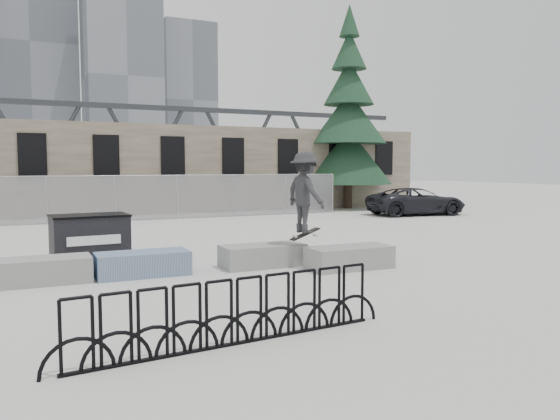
# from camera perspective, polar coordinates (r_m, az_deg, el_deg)

# --- Properties ---
(ground) EXTENTS (120.00, 120.00, 0.00)m
(ground) POSITION_cam_1_polar(r_m,az_deg,el_deg) (12.82, -8.64, -6.30)
(ground) COLOR beige
(ground) RESTS_ON ground
(stone_wall) EXTENTS (36.00, 2.58, 4.50)m
(stone_wall) POSITION_cam_1_polar(r_m,az_deg,el_deg) (28.55, -17.99, 4.06)
(stone_wall) COLOR #695F4D
(stone_wall) RESTS_ON ground
(chainlink_fence) EXTENTS (22.06, 0.06, 2.02)m
(chainlink_fence) POSITION_cam_1_polar(r_m,az_deg,el_deg) (24.88, -16.85, 1.23)
(chainlink_fence) COLOR gray
(chainlink_fence) RESTS_ON ground
(planter_far_left) EXTENTS (2.00, 0.90, 0.53)m
(planter_far_left) POSITION_cam_1_polar(r_m,az_deg,el_deg) (12.33, -23.79, -5.73)
(planter_far_left) COLOR gray
(planter_far_left) RESTS_ON ground
(planter_center_left) EXTENTS (2.00, 0.90, 0.53)m
(planter_center_left) POSITION_cam_1_polar(r_m,az_deg,el_deg) (12.46, -14.16, -5.37)
(planter_center_left) COLOR #2C5286
(planter_center_left) RESTS_ON ground
(planter_center_right) EXTENTS (2.00, 0.90, 0.53)m
(planter_center_right) POSITION_cam_1_polar(r_m,az_deg,el_deg) (13.18, -1.82, -4.69)
(planter_center_right) COLOR gray
(planter_center_right) RESTS_ON ground
(planter_offset) EXTENTS (2.00, 0.90, 0.53)m
(planter_offset) POSITION_cam_1_polar(r_m,az_deg,el_deg) (13.01, 7.27, -4.85)
(planter_offset) COLOR gray
(planter_offset) RESTS_ON ground
(dumpster) EXTENTS (1.92, 1.27, 1.21)m
(dumpster) POSITION_cam_1_polar(r_m,az_deg,el_deg) (14.46, -19.25, -2.82)
(dumpster) COLOR black
(dumpster) RESTS_ON ground
(bike_rack) EXTENTS (4.92, 0.55, 0.90)m
(bike_rack) POSITION_cam_1_polar(r_m,az_deg,el_deg) (7.49, -4.78, -10.69)
(bike_rack) COLOR black
(bike_rack) RESTS_ON ground
(spruce_tree) EXTENTS (4.99, 4.99, 11.50)m
(spruce_tree) POSITION_cam_1_polar(r_m,az_deg,el_deg) (31.72, 7.17, 8.64)
(spruce_tree) COLOR #38281E
(spruce_tree) RESTS_ON ground
(skyline_towers) EXTENTS (58.00, 28.00, 48.00)m
(skyline_towers) POSITION_cam_1_polar(r_m,az_deg,el_deg) (107.51, -24.10, 14.05)
(skyline_towers) COLOR slate
(skyline_towers) RESTS_ON ground
(truss_bridge) EXTENTS (70.00, 3.00, 9.80)m
(truss_bridge) POSITION_cam_1_polar(r_m,az_deg,el_deg) (68.46, -13.73, 5.90)
(truss_bridge) COLOR #2D3033
(truss_bridge) RESTS_ON ground
(suv) EXTENTS (5.13, 2.91, 1.35)m
(suv) POSITION_cam_1_polar(r_m,az_deg,el_deg) (27.89, 14.07, 0.89)
(suv) COLOR black
(suv) RESTS_ON ground
(skateboarder) EXTENTS (0.92, 1.36, 2.11)m
(skateboarder) POSITION_cam_1_polar(r_m,az_deg,el_deg) (13.04, 2.66, 1.85)
(skateboarder) COLOR #292A2C
(skateboarder) RESTS_ON ground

